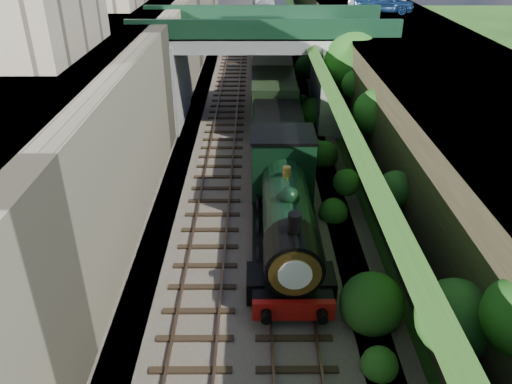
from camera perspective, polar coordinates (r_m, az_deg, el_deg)
trackbed at (r=31.03m, az=-0.10°, el=5.64°), size 10.00×90.00×0.20m
retaining_wall at (r=30.38m, az=-10.76°, el=11.45°), size 1.00×90.00×7.00m
street_plateau_left at (r=31.19m, az=-17.21°, el=11.13°), size 6.00×90.00×7.00m
street_plateau_right at (r=31.50m, az=17.75°, el=10.49°), size 8.00×90.00×6.25m
embankment_slope at (r=28.10m, az=10.29°, el=8.56°), size 4.27×90.00×6.36m
track_left at (r=31.04m, az=-3.82°, el=5.87°), size 2.50×90.00×0.20m
track_right at (r=31.01m, az=2.13°, el=5.89°), size 2.50×90.00×0.20m
road_bridge at (r=33.62m, az=1.53°, el=14.55°), size 16.00×6.40×7.25m
building_near at (r=24.71m, az=-24.05°, el=18.94°), size 4.00×8.00×4.00m
tree at (r=31.44m, az=11.07°, el=14.16°), size 3.60×3.80×6.60m
car_blue at (r=40.44m, az=14.40°, el=20.30°), size 4.72×3.05×1.49m
locomotive at (r=20.21m, az=3.41°, el=-1.94°), size 3.10×10.23×3.83m
tender at (r=26.92m, az=2.49°, el=5.46°), size 2.70×6.00×3.05m
coach_front at (r=38.72m, az=1.67°, el=13.30°), size 2.90×18.00×3.70m
coach_middle at (r=57.08m, az=1.06°, el=18.19°), size 2.90×18.00×3.70m
coach_rear at (r=75.66m, az=0.73°, el=20.68°), size 2.90×18.00×3.70m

